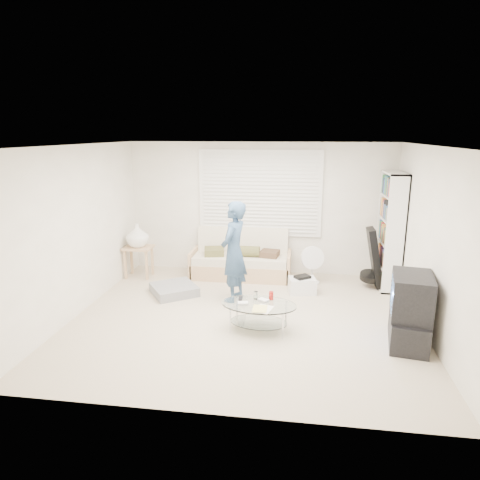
# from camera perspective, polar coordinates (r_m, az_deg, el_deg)

# --- Properties ---
(ground) EXTENTS (5.00, 5.00, 0.00)m
(ground) POSITION_cam_1_polar(r_m,az_deg,el_deg) (6.43, 0.60, -10.37)
(ground) COLOR #BFAF94
(ground) RESTS_ON ground
(room_shell) EXTENTS (5.02, 4.52, 2.51)m
(room_shell) POSITION_cam_1_polar(r_m,az_deg,el_deg) (6.41, 1.20, 4.82)
(room_shell) COLOR silver
(room_shell) RESTS_ON ground
(window_blinds) EXTENTS (2.32, 0.08, 1.62)m
(window_blinds) POSITION_cam_1_polar(r_m,az_deg,el_deg) (8.11, 2.66, 6.23)
(window_blinds) COLOR silver
(window_blinds) RESTS_ON ground
(futon_sofa) EXTENTS (1.86, 0.75, 0.91)m
(futon_sofa) POSITION_cam_1_polar(r_m,az_deg,el_deg) (8.10, 0.14, -2.86)
(futon_sofa) COLOR tan
(futon_sofa) RESTS_ON ground
(grey_floor_pillow) EXTENTS (0.95, 0.95, 0.15)m
(grey_floor_pillow) POSITION_cam_1_polar(r_m,az_deg,el_deg) (7.39, -8.79, -6.54)
(grey_floor_pillow) COLOR slate
(grey_floor_pillow) RESTS_ON ground
(side_table) EXTENTS (0.52, 0.42, 1.03)m
(side_table) POSITION_cam_1_polar(r_m,az_deg,el_deg) (8.18, -13.51, 0.29)
(side_table) COLOR tan
(side_table) RESTS_ON ground
(bookshelf) EXTENTS (0.32, 0.85, 2.02)m
(bookshelf) POSITION_cam_1_polar(r_m,az_deg,el_deg) (7.84, 19.39, 1.15)
(bookshelf) COLOR white
(bookshelf) RESTS_ON ground
(guitar_case) EXTENTS (0.39, 0.39, 1.05)m
(guitar_case) POSITION_cam_1_polar(r_m,az_deg,el_deg) (7.84, 17.41, -2.81)
(guitar_case) COLOR black
(guitar_case) RESTS_ON ground
(floor_fan) EXTENTS (0.43, 0.28, 0.70)m
(floor_fan) POSITION_cam_1_polar(r_m,az_deg,el_deg) (7.81, 9.65, -2.87)
(floor_fan) COLOR white
(floor_fan) RESTS_ON ground
(storage_bin) EXTENTS (0.49, 0.39, 0.31)m
(storage_bin) POSITION_cam_1_polar(r_m,az_deg,el_deg) (7.40, 8.28, -5.96)
(storage_bin) COLOR white
(storage_bin) RESTS_ON ground
(tv_unit) EXTENTS (0.59, 0.92, 0.93)m
(tv_unit) POSITION_cam_1_polar(r_m,az_deg,el_deg) (5.95, 21.71, -8.76)
(tv_unit) COLOR black
(tv_unit) RESTS_ON ground
(coffee_table) EXTENTS (1.08, 0.74, 0.51)m
(coffee_table) POSITION_cam_1_polar(r_m,az_deg,el_deg) (5.97, 2.51, -9.16)
(coffee_table) COLOR silver
(coffee_table) RESTS_ON ground
(standing_person) EXTENTS (0.53, 0.68, 1.63)m
(standing_person) POSITION_cam_1_polar(r_m,az_deg,el_deg) (6.81, -0.84, -1.61)
(standing_person) COLOR navy
(standing_person) RESTS_ON ground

